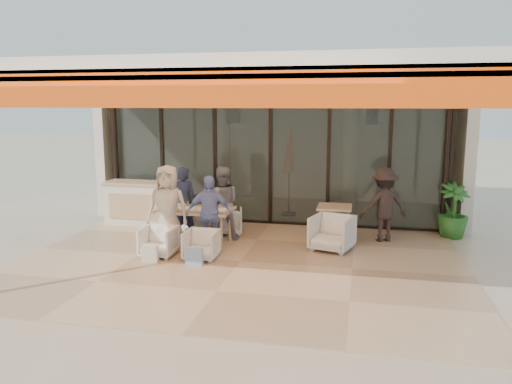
% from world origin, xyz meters
% --- Properties ---
extents(ground, '(70.00, 70.00, 0.00)m').
position_xyz_m(ground, '(0.00, 0.00, 0.00)').
color(ground, '#C6B293').
rests_on(ground, ground).
extents(terrace_floor, '(8.00, 6.00, 0.01)m').
position_xyz_m(terrace_floor, '(0.00, 0.00, 0.01)').
color(terrace_floor, tan).
rests_on(terrace_floor, ground).
extents(terrace_structure, '(8.00, 6.00, 3.40)m').
position_xyz_m(terrace_structure, '(0.00, -0.26, 3.25)').
color(terrace_structure, silver).
rests_on(terrace_structure, ground).
extents(glass_storefront, '(8.08, 0.10, 3.20)m').
position_xyz_m(glass_storefront, '(0.00, 3.00, 1.60)').
color(glass_storefront, '#9EADA3').
rests_on(glass_storefront, ground).
extents(interior_block, '(9.05, 3.62, 3.52)m').
position_xyz_m(interior_block, '(0.01, 5.31, 2.23)').
color(interior_block, silver).
rests_on(interior_block, ground).
extents(host_counter, '(1.85, 0.65, 1.04)m').
position_xyz_m(host_counter, '(-2.90, 2.30, 0.53)').
color(host_counter, silver).
rests_on(host_counter, ground).
extents(dining_table, '(1.50, 0.90, 0.93)m').
position_xyz_m(dining_table, '(-1.17, 0.98, 0.69)').
color(dining_table, tan).
rests_on(dining_table, ground).
extents(chair_far_left, '(0.84, 0.81, 0.71)m').
position_xyz_m(chair_far_left, '(-1.59, 1.93, 0.36)').
color(chair_far_left, silver).
rests_on(chair_far_left, ground).
extents(chair_far_right, '(0.72, 0.70, 0.62)m').
position_xyz_m(chair_far_right, '(-0.75, 1.93, 0.31)').
color(chair_far_right, silver).
rests_on(chair_far_right, ground).
extents(chair_near_left, '(0.62, 0.58, 0.64)m').
position_xyz_m(chair_near_left, '(-1.59, 0.03, 0.32)').
color(chair_near_left, silver).
rests_on(chair_near_left, ground).
extents(chair_near_right, '(0.60, 0.56, 0.61)m').
position_xyz_m(chair_near_right, '(-0.75, 0.03, 0.30)').
color(chair_near_right, silver).
rests_on(chair_near_right, ground).
extents(diner_navy, '(0.56, 0.37, 1.54)m').
position_xyz_m(diner_navy, '(-1.59, 1.43, 0.77)').
color(diner_navy, '#181E36').
rests_on(diner_navy, ground).
extents(diner_grey, '(0.90, 0.79, 1.56)m').
position_xyz_m(diner_grey, '(-0.75, 1.43, 0.78)').
color(diner_grey, slate).
rests_on(diner_grey, ground).
extents(diner_cream, '(0.85, 0.58, 1.68)m').
position_xyz_m(diner_cream, '(-1.59, 0.53, 0.84)').
color(diner_cream, beige).
rests_on(diner_cream, ground).
extents(diner_periwinkle, '(0.94, 0.56, 1.50)m').
position_xyz_m(diner_periwinkle, '(-0.75, 0.53, 0.75)').
color(diner_periwinkle, '#7B8FCD').
rests_on(diner_periwinkle, ground).
extents(tote_bag_cream, '(0.30, 0.10, 0.34)m').
position_xyz_m(tote_bag_cream, '(-1.59, -0.37, 0.17)').
color(tote_bag_cream, silver).
rests_on(tote_bag_cream, ground).
extents(tote_bag_blue, '(0.30, 0.10, 0.34)m').
position_xyz_m(tote_bag_blue, '(-0.75, -0.37, 0.17)').
color(tote_bag_blue, '#99BFD8').
rests_on(tote_bag_blue, ground).
extents(side_table, '(0.70, 0.70, 0.74)m').
position_xyz_m(side_table, '(1.58, 1.85, 0.64)').
color(side_table, tan).
rests_on(side_table, ground).
extents(side_chair, '(0.93, 0.89, 0.78)m').
position_xyz_m(side_chair, '(1.58, 1.10, 0.39)').
color(side_chair, silver).
rests_on(side_chair, ground).
extents(standing_woman, '(1.14, 0.89, 1.55)m').
position_xyz_m(standing_woman, '(2.58, 1.97, 0.78)').
color(standing_woman, black).
rests_on(standing_woman, ground).
extents(potted_palm, '(0.87, 0.87, 1.18)m').
position_xyz_m(potted_palm, '(4.04, 2.64, 0.59)').
color(potted_palm, '#1E5919').
rests_on(potted_palm, ground).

